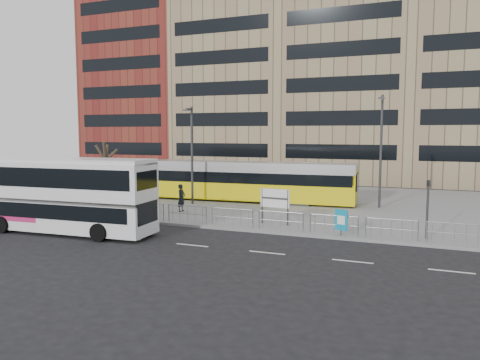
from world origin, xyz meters
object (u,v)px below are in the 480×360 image
at_px(traffic_light_east, 428,201).
at_px(double_decker_bus, 64,193).
at_px(lamp_post_east, 381,147).
at_px(lamp_post_west, 192,151).
at_px(tram, 192,180).
at_px(traffic_light_west, 139,188).
at_px(ad_panel, 341,220).
at_px(bare_tree, 105,140).
at_px(station_sign, 275,200).
at_px(pedestrian, 181,198).

bearing_deg(traffic_light_east, double_decker_bus, -143.52).
bearing_deg(lamp_post_east, lamp_post_west, -165.34).
xyz_separation_m(tram, traffic_light_west, (1.19, -9.60, 0.38)).
height_order(ad_panel, bare_tree, bare_tree).
bearing_deg(lamp_post_west, double_decker_bus, -100.61).
bearing_deg(lamp_post_west, station_sign, -32.03).
relative_size(traffic_light_west, traffic_light_east, 1.00).
xyz_separation_m(pedestrian, traffic_light_west, (-1.16, -3.46, 1.01)).
bearing_deg(lamp_post_west, ad_panel, -28.62).
bearing_deg(lamp_post_west, lamp_post_east, 14.66).
bearing_deg(bare_tree, traffic_light_west, -38.47).
height_order(double_decker_bus, lamp_post_west, lamp_post_west).
bearing_deg(lamp_post_east, tram, -176.98).
relative_size(pedestrian, lamp_post_west, 0.26).
relative_size(tram, station_sign, 12.61).
bearing_deg(traffic_light_east, ad_panel, -147.65).
height_order(pedestrian, bare_tree, bare_tree).
distance_m(ad_panel, traffic_light_east, 4.52).
relative_size(tram, traffic_light_east, 8.72).
xyz_separation_m(double_decker_bus, lamp_post_east, (15.80, 14.94, 2.35)).
bearing_deg(double_decker_bus, bare_tree, 112.59).
distance_m(double_decker_bus, lamp_post_east, 21.87).
distance_m(double_decker_bus, ad_panel, 15.52).
xyz_separation_m(ad_panel, pedestrian, (-11.75, 3.56, 0.14)).
bearing_deg(traffic_light_east, lamp_post_west, -178.71).
bearing_deg(traffic_light_east, lamp_post_east, 129.77).
height_order(ad_panel, traffic_light_west, traffic_light_west).
bearing_deg(traffic_light_west, pedestrian, 66.97).
bearing_deg(traffic_light_west, station_sign, 5.67).
xyz_separation_m(tram, lamp_post_west, (1.43, -2.78, 2.52)).
xyz_separation_m(tram, station_sign, (9.83, -8.04, -0.11)).
distance_m(station_sign, ad_panel, 4.63).
relative_size(double_decker_bus, tram, 0.40).
bearing_deg(tram, lamp_post_west, -66.24).
height_order(ad_panel, traffic_light_east, traffic_light_east).
bearing_deg(tram, station_sign, -42.67).
relative_size(lamp_post_west, lamp_post_east, 0.91).
bearing_deg(double_decker_bus, tram, 83.97).
bearing_deg(double_decker_bus, lamp_post_west, 76.20).
height_order(traffic_light_west, traffic_light_east, same).
bearing_deg(lamp_post_west, pedestrian, -74.56).
bearing_deg(traffic_light_east, traffic_light_west, -156.53).
bearing_deg(traffic_light_west, traffic_light_east, -2.00).
bearing_deg(tram, traffic_light_east, -29.06).
height_order(tram, traffic_light_east, tram).
height_order(traffic_light_west, bare_tree, bare_tree).
bearing_deg(pedestrian, lamp_post_east, -56.76).
relative_size(station_sign, traffic_light_west, 0.69).
bearing_deg(station_sign, lamp_post_west, 153.50).
relative_size(double_decker_bus, lamp_post_east, 1.30).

